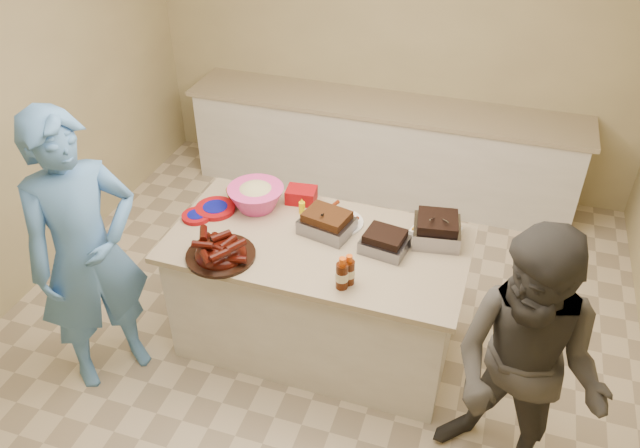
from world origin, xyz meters
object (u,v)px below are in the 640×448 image
(rib_platter, at_px, (221,257))
(bbq_bottle_b, at_px, (348,283))
(island, at_px, (318,341))
(roasting_pan, at_px, (435,240))
(bbq_bottle_a, at_px, (342,287))
(plastic_cup, at_px, (234,200))
(coleslaw_bowl, at_px, (257,207))
(mustard_bottle, at_px, (302,213))
(guest_blue, at_px, (117,364))

(rib_platter, height_order, bbq_bottle_b, bbq_bottle_b)
(island, bearing_deg, roasting_pan, 19.84)
(bbq_bottle_a, bearing_deg, plastic_cup, 146.40)
(rib_platter, bearing_deg, bbq_bottle_a, -3.10)
(rib_platter, bearing_deg, coleslaw_bowl, 89.93)
(bbq_bottle_b, height_order, mustard_bottle, bbq_bottle_b)
(coleslaw_bowl, relative_size, mustard_bottle, 3.30)
(bbq_bottle_b, relative_size, mustard_bottle, 1.73)
(roasting_pan, relative_size, plastic_cup, 2.85)
(roasting_pan, xyz_separation_m, bbq_bottle_b, (-0.41, -0.56, 0.00))
(island, bearing_deg, mustard_bottle, 127.21)
(rib_platter, xyz_separation_m, plastic_cup, (-0.18, 0.59, 0.00))
(plastic_cup, bearing_deg, bbq_bottle_b, -30.90)
(plastic_cup, bearing_deg, coleslaw_bowl, -9.47)
(rib_platter, bearing_deg, guest_blue, -157.78)
(mustard_bottle, xyz_separation_m, plastic_cup, (-0.50, 0.00, 0.00))
(island, bearing_deg, plastic_cup, 159.59)
(bbq_bottle_b, bearing_deg, bbq_bottle_a, -119.70)
(bbq_bottle_b, xyz_separation_m, mustard_bottle, (-0.49, 0.58, 0.00))
(coleslaw_bowl, distance_m, mustard_bottle, 0.32)
(mustard_bottle, bearing_deg, plastic_cup, 179.50)
(rib_platter, relative_size, guest_blue, 0.23)
(rib_platter, distance_m, bbq_bottle_a, 0.78)
(bbq_bottle_a, xyz_separation_m, guest_blue, (-1.51, -0.26, -0.89))
(guest_blue, bearing_deg, roasting_pan, -30.23)
(bbq_bottle_b, distance_m, guest_blue, 1.80)
(mustard_bottle, xyz_separation_m, guest_blue, (-1.05, -0.89, -0.89))
(bbq_bottle_a, height_order, mustard_bottle, bbq_bottle_a)
(island, distance_m, mustard_bottle, 0.95)
(bbq_bottle_a, relative_size, guest_blue, 0.11)
(island, relative_size, roasting_pan, 6.53)
(mustard_bottle, relative_size, guest_blue, 0.06)
(bbq_bottle_b, xyz_separation_m, plastic_cup, (-0.98, 0.59, 0.00))
(rib_platter, height_order, coleslaw_bowl, coleslaw_bowl)
(island, height_order, mustard_bottle, mustard_bottle)
(rib_platter, distance_m, coleslaw_bowl, 0.56)
(island, relative_size, guest_blue, 0.99)
(rib_platter, bearing_deg, plastic_cup, 106.90)
(island, xyz_separation_m, coleslaw_bowl, (-0.51, 0.24, 0.89))
(island, height_order, bbq_bottle_b, bbq_bottle_b)
(island, distance_m, bbq_bottle_b, 0.99)
(mustard_bottle, height_order, plastic_cup, mustard_bottle)
(island, bearing_deg, bbq_bottle_a, -53.51)
(coleslaw_bowl, bearing_deg, island, -24.96)
(rib_platter, relative_size, mustard_bottle, 3.71)
(roasting_pan, distance_m, guest_blue, 2.31)
(bbq_bottle_a, bearing_deg, island, 125.73)
(island, xyz_separation_m, bbq_bottle_b, (0.29, -0.32, 0.89))
(island, distance_m, plastic_cup, 1.16)
(roasting_pan, bearing_deg, bbq_bottle_b, -134.76)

